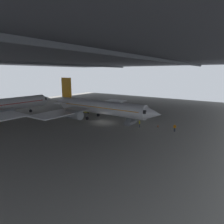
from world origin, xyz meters
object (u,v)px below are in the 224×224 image
Objects in this scene: boarding_stairs at (131,121)px; crew_worker_by_stairs at (139,123)px; airplane_main at (98,107)px; traffic_cone_orange at (158,126)px; baggage_tug at (87,111)px; crew_worker_near_nose at (175,127)px.

boarding_stairs is 3.71m from crew_worker_by_stairs.
airplane_main is at bearing 93.91° from boarding_stairs.
traffic_cone_orange is at bearing -79.96° from boarding_stairs.
airplane_main is 13.24m from crew_worker_by_stairs.
baggage_tug reaches higher than traffic_cone_orange.
boarding_stairs is 2.66× the size of crew_worker_by_stairs.
airplane_main is 20.27× the size of crew_worker_by_stairs.
boarding_stairs is 10.95m from crew_worker_near_nose.
airplane_main reaches higher than crew_worker_near_nose.
airplane_main is 20.93× the size of crew_worker_near_nose.
boarding_stairs is 1.86× the size of baggage_tug.
crew_worker_near_nose is 0.68× the size of baggage_tug.
airplane_main is 20.78m from crew_worker_near_nose.
traffic_cone_orange is (1.18, -6.66, -0.43)m from boarding_stairs.
crew_worker_near_nose is 4.56m from traffic_cone_orange.
airplane_main is 16.74m from traffic_cone_orange.
boarding_stairs is at bearing -86.09° from airplane_main.
traffic_cone_orange is (1.39, 4.29, -0.66)m from crew_worker_near_nose.
boarding_stairs reaches higher than crew_worker_near_nose.
crew_worker_by_stairs is at bearing -94.47° from airplane_main.
crew_worker_by_stairs is 4.47m from traffic_cone_orange.
airplane_main reaches higher than crew_worker_by_stairs.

